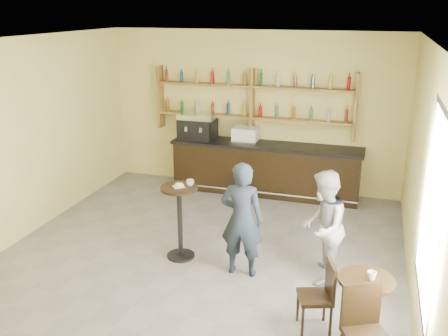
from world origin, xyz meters
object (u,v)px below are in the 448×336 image
(cafe_table, at_px, (363,310))
(patron_second, at_px, (323,227))
(bar_counter, at_px, (265,169))
(espresso_machine, at_px, (198,126))
(chair_west, at_px, (315,297))
(pastry_case, at_px, (246,135))
(man_main, at_px, (242,219))
(chair_south, at_px, (367,336))
(pedestal_table, at_px, (180,222))

(cafe_table, height_order, patron_second, patron_second)
(bar_counter, bearing_deg, espresso_machine, 180.00)
(espresso_machine, bearing_deg, chair_west, -50.39)
(bar_counter, bearing_deg, cafe_table, -64.02)
(bar_counter, relative_size, pastry_case, 7.47)
(man_main, distance_m, chair_west, 1.59)
(espresso_machine, height_order, chair_south, espresso_machine)
(man_main, relative_size, cafe_table, 2.08)
(pastry_case, relative_size, man_main, 0.31)
(chair_west, height_order, patron_second, patron_second)
(pastry_case, height_order, pedestal_table, pastry_case)
(chair_south, bearing_deg, bar_counter, 87.09)
(bar_counter, distance_m, chair_west, 4.51)
(pedestal_table, distance_m, cafe_table, 2.99)
(bar_counter, relative_size, chair_west, 4.35)
(bar_counter, distance_m, patron_second, 3.43)
(bar_counter, relative_size, patron_second, 2.39)
(pastry_case, height_order, man_main, man_main)
(chair_west, xyz_separation_m, patron_second, (-0.06, 1.16, 0.36))
(bar_counter, height_order, chair_south, bar_counter)
(espresso_machine, distance_m, patron_second, 4.27)
(pastry_case, xyz_separation_m, man_main, (0.80, -3.23, -0.35))
(espresso_machine, bearing_deg, bar_counter, 4.49)
(man_main, relative_size, chair_west, 1.90)
(pastry_case, bearing_deg, chair_west, -63.26)
(cafe_table, relative_size, patron_second, 0.50)
(cafe_table, bearing_deg, man_main, 148.19)
(bar_counter, bearing_deg, pastry_case, 180.00)
(bar_counter, bearing_deg, pedestal_table, -101.57)
(pedestal_table, xyz_separation_m, patron_second, (2.10, -0.04, 0.23))
(chair_west, bearing_deg, cafe_table, 66.00)
(pastry_case, distance_m, cafe_table, 5.03)
(pastry_case, bearing_deg, man_main, -74.12)
(bar_counter, xyz_separation_m, pedestal_table, (-0.62, -3.04, 0.05))
(bar_counter, xyz_separation_m, man_main, (0.38, -3.23, 0.32))
(espresso_machine, bearing_deg, man_main, -56.06)
(pastry_case, distance_m, chair_west, 4.73)
(cafe_table, xyz_separation_m, chair_south, (0.05, -0.60, 0.09))
(chair_west, bearing_deg, bar_counter, -178.84)
(espresso_machine, height_order, cafe_table, espresso_machine)
(man_main, relative_size, chair_south, 1.69)
(chair_west, bearing_deg, chair_south, 23.90)
(bar_counter, xyz_separation_m, patron_second, (1.48, -3.08, 0.28))
(pastry_case, height_order, chair_south, pastry_case)
(pastry_case, distance_m, chair_south, 5.56)
(chair_west, bearing_deg, espresso_machine, -163.69)
(chair_south, bearing_deg, patron_second, 83.59)
(pedestal_table, xyz_separation_m, man_main, (1.01, -0.19, 0.26))
(pedestal_table, xyz_separation_m, chair_west, (2.16, -1.20, -0.13))
(pastry_case, distance_m, patron_second, 3.64)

